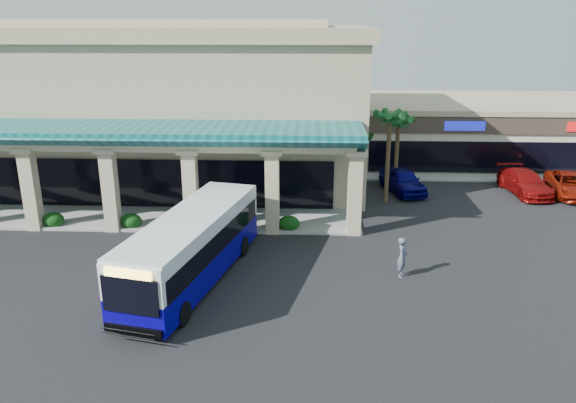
{
  "coord_description": "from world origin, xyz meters",
  "views": [
    {
      "loc": [
        3.59,
        -24.07,
        11.43
      ],
      "look_at": [
        2.41,
        4.1,
        2.2
      ],
      "focal_mm": 35.0,
      "sensor_mm": 36.0,
      "label": 1
    }
  ],
  "objects_px": {
    "transit_bus": "(193,249)",
    "pedestrian": "(402,257)",
    "car_silver": "(403,180)",
    "car_red": "(525,183)",
    "car_gray": "(571,185)"
  },
  "relations": [
    {
      "from": "car_silver",
      "to": "car_red",
      "type": "height_order",
      "value": "car_silver"
    },
    {
      "from": "pedestrian",
      "to": "car_gray",
      "type": "bearing_deg",
      "value": -28.24
    },
    {
      "from": "pedestrian",
      "to": "car_red",
      "type": "bearing_deg",
      "value": -20.44
    },
    {
      "from": "pedestrian",
      "to": "car_gray",
      "type": "xyz_separation_m",
      "value": [
        13.27,
        13.05,
        -0.19
      ]
    },
    {
      "from": "car_red",
      "to": "pedestrian",
      "type": "bearing_deg",
      "value": -134.12
    },
    {
      "from": "car_silver",
      "to": "car_gray",
      "type": "xyz_separation_m",
      "value": [
        11.23,
        -0.33,
        -0.08
      ]
    },
    {
      "from": "car_red",
      "to": "car_gray",
      "type": "distance_m",
      "value": 2.96
    },
    {
      "from": "transit_bus",
      "to": "pedestrian",
      "type": "distance_m",
      "value": 9.59
    },
    {
      "from": "car_silver",
      "to": "car_red",
      "type": "distance_m",
      "value": 8.28
    },
    {
      "from": "pedestrian",
      "to": "car_silver",
      "type": "bearing_deg",
      "value": 8.57
    },
    {
      "from": "car_gray",
      "to": "car_red",
      "type": "bearing_deg",
      "value": -177.48
    },
    {
      "from": "transit_bus",
      "to": "pedestrian",
      "type": "bearing_deg",
      "value": 17.94
    },
    {
      "from": "car_gray",
      "to": "pedestrian",
      "type": "bearing_deg",
      "value": -126.77
    },
    {
      "from": "pedestrian",
      "to": "car_gray",
      "type": "relative_size",
      "value": 0.35
    },
    {
      "from": "pedestrian",
      "to": "car_red",
      "type": "relative_size",
      "value": 0.35
    }
  ]
}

